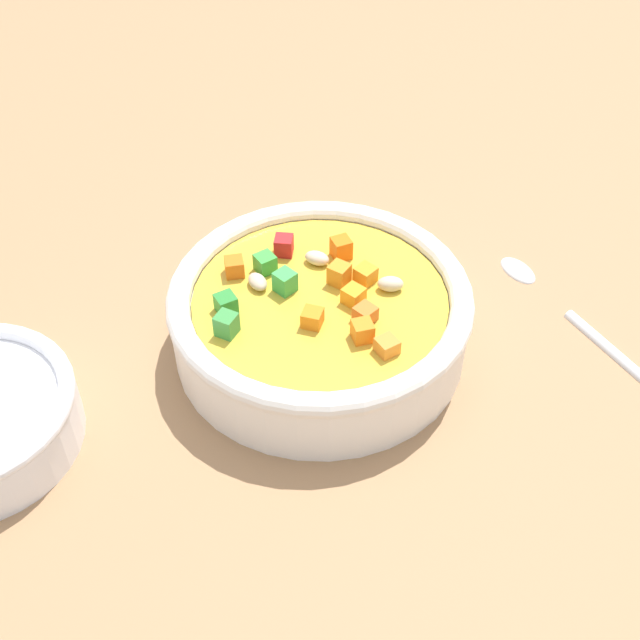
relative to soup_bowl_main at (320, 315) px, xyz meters
The scene contains 3 objects.
ground_plane 4.05cm from the soup_bowl_main, 53.74° to the left, with size 140.00×140.00×2.00cm, color #9E754F.
soup_bowl_main is the anchor object (origin of this frame).
spoon 19.69cm from the soup_bowl_main, 94.58° to the left, with size 17.45×9.81×0.91cm.
Camera 1 is at (42.42, -2.47, 43.74)cm, focal length 46.58 mm.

